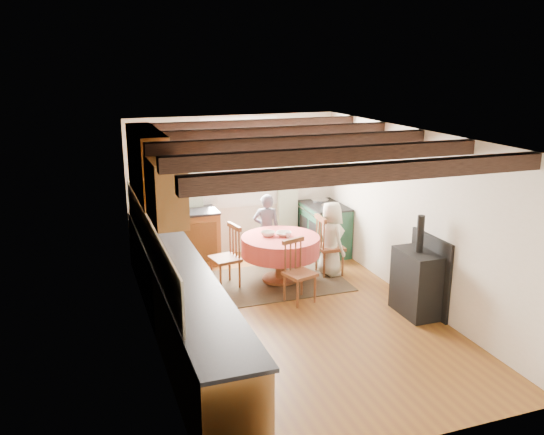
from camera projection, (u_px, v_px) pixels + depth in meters
name	position (u px, v px, depth m)	size (l,w,h in m)	color
floor	(292.00, 316.00, 7.52)	(3.60, 5.50, 0.00)	brown
ceiling	(294.00, 135.00, 6.88)	(3.60, 5.50, 0.00)	white
wall_back	(234.00, 186.00, 9.70)	(3.60, 0.00, 2.40)	silver
wall_front	(415.00, 320.00, 4.70)	(3.60, 0.00, 2.40)	silver
wall_left	(150.00, 245.00, 6.62)	(0.00, 5.50, 2.40)	silver
wall_right	(415.00, 217.00, 7.78)	(0.00, 5.50, 2.40)	silver
beam_a	(376.00, 172.00, 5.09)	(3.60, 0.16, 0.16)	#39241B
beam_b	(329.00, 155.00, 5.99)	(3.60, 0.16, 0.16)	#39241B
beam_c	(294.00, 142.00, 6.90)	(3.60, 0.16, 0.16)	#39241B
beam_d	(267.00, 133.00, 7.81)	(3.60, 0.16, 0.16)	#39241B
beam_e	(246.00, 125.00, 8.72)	(3.60, 0.16, 0.16)	#39241B
splash_left	(148.00, 237.00, 6.90)	(0.02, 4.50, 0.55)	beige
splash_back	(176.00, 190.00, 9.36)	(1.40, 0.02, 0.55)	beige
base_cabinet_left	(178.00, 301.00, 6.92)	(0.60, 5.30, 0.88)	brown
base_cabinet_back	(178.00, 239.00, 9.29)	(1.30, 0.60, 0.88)	brown
worktop_left	(178.00, 265.00, 6.80)	(0.64, 5.30, 0.04)	black
worktop_back	(177.00, 213.00, 9.15)	(1.30, 0.64, 0.04)	black
wall_cabinet_glass	(147.00, 163.00, 7.56)	(0.34, 1.80, 0.90)	brown
wall_cabinet_solid	(166.00, 190.00, 6.21)	(0.34, 0.90, 0.70)	brown
window_frame	(239.00, 163.00, 9.61)	(1.34, 0.03, 1.54)	white
window_pane	(239.00, 163.00, 9.61)	(1.20, 0.01, 1.40)	white
curtain_left	(192.00, 196.00, 9.39)	(0.35, 0.10, 2.10)	#B4CDAA
curtain_right	(288.00, 189.00, 9.94)	(0.35, 0.10, 2.10)	#B4CDAA
curtain_rod	(240.00, 128.00, 9.37)	(0.03, 0.03, 2.00)	black
wall_picture	(340.00, 155.00, 9.72)	(0.04, 0.50, 0.60)	gold
wall_plate	(292.00, 154.00, 9.87)	(0.30, 0.30, 0.02)	silver
rug	(280.00, 281.00, 8.71)	(1.91, 1.49, 0.01)	#433621
dining_table	(280.00, 259.00, 8.62)	(1.18, 1.18, 0.71)	#B33D43
chair_near	(300.00, 272.00, 7.85)	(0.38, 0.40, 0.90)	brown
chair_left	(225.00, 256.00, 8.38)	(0.41, 0.43, 0.95)	brown
chair_right	(330.00, 245.00, 8.90)	(0.41, 0.43, 0.96)	brown
aga_range	(324.00, 228.00, 9.88)	(0.62, 0.97, 0.89)	#1D4731
cast_iron_stove	(418.00, 266.00, 7.42)	(0.41, 0.68, 1.36)	black
child_far	(266.00, 229.00, 9.31)	(0.43, 0.29, 1.19)	#42424E
child_right	(331.00, 239.00, 8.83)	(0.58, 0.38, 1.18)	beige
bowl_a	(283.00, 234.00, 8.56)	(0.24, 0.24, 0.06)	silver
bowl_b	(268.00, 234.00, 8.55)	(0.22, 0.22, 0.07)	silver
cup	(288.00, 235.00, 8.46)	(0.09, 0.09, 0.09)	silver
canister_tall	(161.00, 205.00, 9.11)	(0.14, 0.14, 0.23)	#262628
canister_wide	(177.00, 205.00, 9.14)	(0.19, 0.19, 0.21)	#262628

